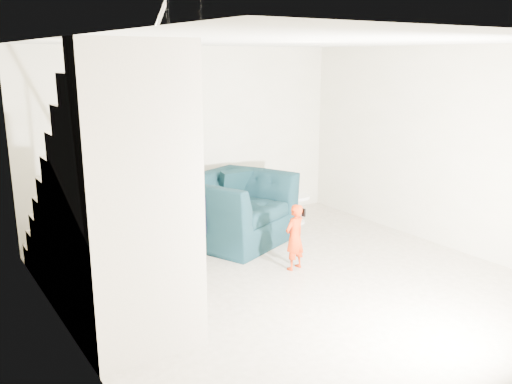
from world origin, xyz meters
The scene contains 12 objects.
floor centered at (0.00, 0.00, 0.00)m, with size 5.50×5.50×0.00m, color gray.
ceiling centered at (0.00, 0.00, 2.70)m, with size 5.50×5.50×0.00m, color silver.
back_wall centered at (0.00, 2.75, 1.35)m, with size 5.00×5.00×0.00m, color #B6B094.
left_wall centered at (-2.50, 0.00, 1.35)m, with size 5.50×5.50×0.00m, color #B6B094.
right_wall centered at (2.50, 0.00, 1.35)m, with size 5.50×5.50×0.00m, color #B6B094.
armchair centered at (0.19, 1.79, 0.47)m, with size 1.45×1.27×0.94m, color black.
toddler centered at (0.26, 0.51, 0.41)m, with size 0.30×0.20×0.83m, color #991E04.
side_table centered at (1.43, 2.02, 0.30)m, with size 0.45×0.45×0.45m.
staircase centered at (-2.00, 0.55, 0.95)m, with size 1.02×3.03×3.62m.
cushion centered at (0.42, 2.15, 0.72)m, with size 0.48×0.14×0.46m, color black.
throw centered at (-0.47, 1.71, 0.59)m, with size 0.05×0.50×0.56m, color black.
phone centered at (0.36, 0.47, 0.72)m, with size 0.02×0.05×0.10m, color black.
Camera 1 is at (-3.60, -4.46, 2.56)m, focal length 38.00 mm.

